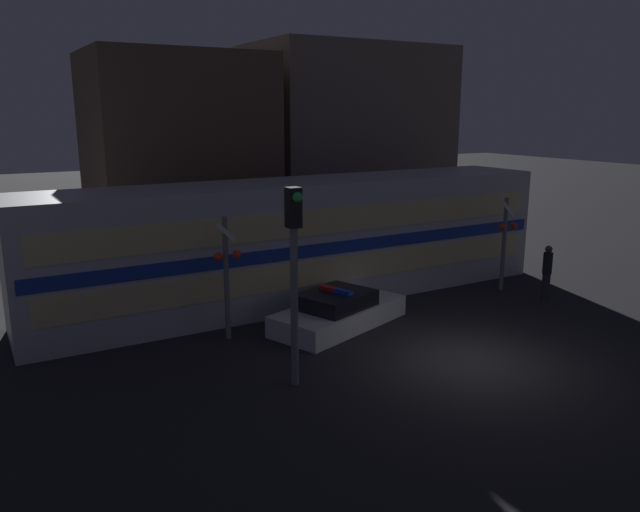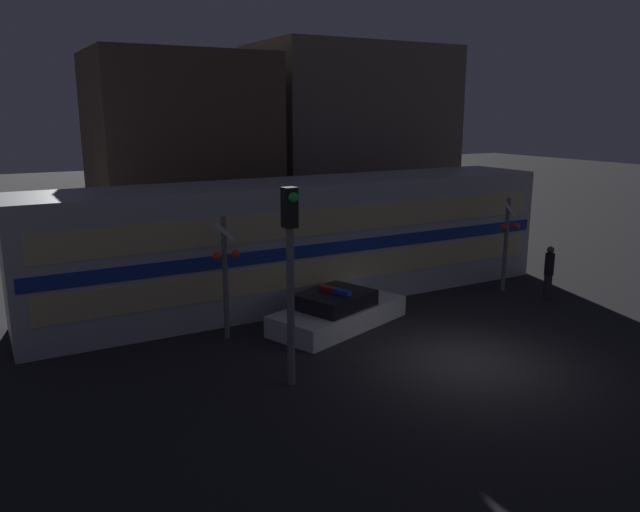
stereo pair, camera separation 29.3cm
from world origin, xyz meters
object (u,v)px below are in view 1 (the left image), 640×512
object	(u,v)px
traffic_light_corner	(294,265)
crossing_signal_near	(505,239)
pedestrian	(547,272)
police_car	(338,312)
train	(303,241)

from	to	relation	value
traffic_light_corner	crossing_signal_near	bearing A→B (deg)	17.82
pedestrian	crossing_signal_near	xyz separation A→B (m)	(-0.47, 1.51, 0.93)
pedestrian	traffic_light_corner	xyz separation A→B (m)	(-10.61, -1.75, 1.94)
police_car	crossing_signal_near	size ratio (longest dim) A/B	1.42
police_car	crossing_signal_near	distance (m)	7.25
crossing_signal_near	traffic_light_corner	size ratio (longest dim) A/B	0.72
police_car	pedestrian	size ratio (longest dim) A/B	2.54
train	crossing_signal_near	bearing A→B (deg)	-22.25
police_car	crossing_signal_near	world-z (taller)	crossing_signal_near
train	crossing_signal_near	distance (m)	7.19
pedestrian	traffic_light_corner	distance (m)	10.93
train	police_car	xyz separation A→B (m)	(-0.45, -3.01, -1.58)
police_car	traffic_light_corner	xyz separation A→B (m)	(-3.03, -2.97, 2.46)
traffic_light_corner	train	bearing A→B (deg)	59.77
police_car	pedestrian	world-z (taller)	pedestrian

